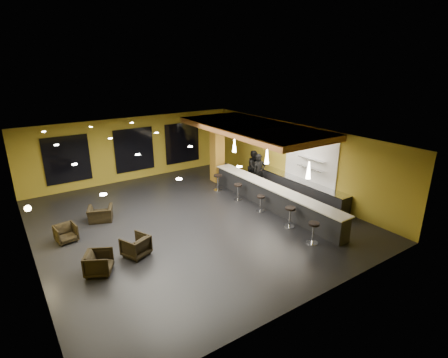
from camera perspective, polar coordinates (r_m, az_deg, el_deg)
floor at (r=15.08m, az=-5.27°, el=-6.77°), size 12.00×13.00×0.10m
ceiling at (r=13.90m, az=-5.72°, el=6.71°), size 12.00×13.00×0.10m
wall_back at (r=20.16m, az=-14.56°, el=4.83°), size 12.00×0.10×3.50m
wall_front at (r=9.66m, az=14.04°, el=-11.07°), size 12.00×0.10×3.50m
wall_left at (r=12.87m, az=-29.87°, el=-5.31°), size 0.10×13.00×3.50m
wall_right at (r=17.93m, az=11.71°, el=3.31°), size 0.10×13.00×3.50m
wood_soffit at (r=16.93m, az=4.71°, el=8.32°), size 3.60×8.00×0.28m
window_left at (r=19.24m, az=-24.23°, el=2.91°), size 2.20×0.06×2.40m
window_center at (r=20.07m, az=-14.44°, el=4.63°), size 2.20×0.06×2.40m
window_right at (r=21.23m, az=-6.81°, el=5.87°), size 2.20×0.06×2.40m
tile_backsplash at (r=17.15m, az=13.92°, el=3.28°), size 0.06×3.20×2.40m
bar_counter at (r=16.06m, az=7.91°, el=-3.07°), size 0.60×8.00×1.00m
bar_top at (r=15.87m, az=8.00°, el=-1.31°), size 0.78×8.10×0.05m
prep_counter at (r=17.73m, az=11.66°, el=-1.36°), size 0.70×6.00×0.86m
prep_top at (r=17.58m, az=11.76°, el=0.02°), size 0.72×6.00×0.03m
wall_shelf_lower at (r=17.03m, az=13.99°, el=1.77°), size 0.30×1.50×0.03m
wall_shelf_upper at (r=16.91m, az=14.11°, el=3.22°), size 0.30×1.50×0.03m
column at (r=19.14m, az=-1.12°, el=4.70°), size 0.60×0.60×3.50m
wall_sconce at (r=13.33m, az=-29.39°, el=-4.20°), size 0.22×0.22×0.22m
pendant_0 at (r=14.12m, az=13.65°, el=1.41°), size 0.20×0.20×0.70m
pendant_1 at (r=15.82m, az=7.01°, el=3.71°), size 0.20×0.20×0.70m
pendant_2 at (r=17.71m, az=1.70°, el=5.51°), size 0.20×0.20×0.70m
staff_a at (r=18.21m, az=5.74°, el=1.18°), size 0.78×0.62×1.87m
staff_b at (r=19.05m, az=4.94°, el=1.98°), size 0.98×0.81×1.85m
staff_c at (r=19.12m, az=5.43°, el=1.76°), size 0.84×0.56×1.68m
armchair_a at (r=12.06m, az=-19.76°, el=-12.77°), size 1.09×1.08×0.74m
armchair_b at (r=12.67m, az=-14.21°, el=-10.53°), size 1.06×1.07×0.75m
armchair_c at (r=14.44m, az=-24.40°, el=-8.08°), size 0.80×0.82×0.67m
armchair_d at (r=15.64m, az=-19.53°, el=-5.40°), size 1.22×1.15×0.63m
bar_stool_0 at (r=13.36m, az=14.38°, el=-8.12°), size 0.43×0.43×0.84m
bar_stool_1 at (r=14.40m, az=10.73°, el=-5.70°), size 0.44×0.44×0.86m
bar_stool_2 at (r=15.67m, az=6.02°, el=-3.67°), size 0.38×0.38×0.74m
bar_stool_3 at (r=16.79m, az=2.30°, el=-1.79°), size 0.41×0.41×0.82m
bar_stool_4 at (r=18.00m, az=-1.04°, el=-0.24°), size 0.43×0.43×0.86m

